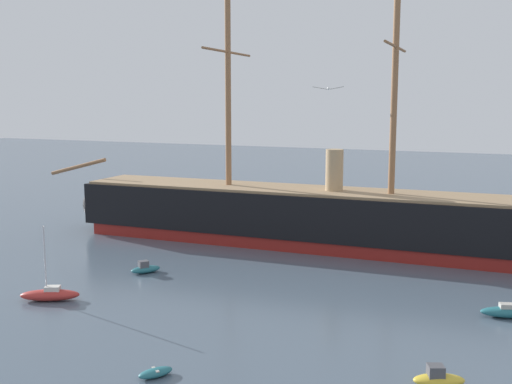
% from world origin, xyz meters
% --- Properties ---
extents(tall_ship, '(68.53, 14.37, 32.95)m').
position_xyz_m(tall_ship, '(-3.84, 55.98, 3.54)').
color(tall_ship, maroon).
rests_on(tall_ship, ground).
extents(dinghy_near_centre, '(2.07, 2.43, 0.53)m').
position_xyz_m(dinghy_near_centre, '(-0.96, 18.95, 0.27)').
color(dinghy_near_centre, '#236670').
rests_on(dinghy_near_centre, ground).
extents(sailboat_mid_left, '(5.22, 3.65, 6.61)m').
position_xyz_m(sailboat_mid_left, '(-17.41, 27.81, 0.56)').
color(sailboat_mid_left, '#B22D28').
rests_on(sailboat_mid_left, ground).
extents(motorboat_mid_right, '(3.40, 2.44, 1.32)m').
position_xyz_m(motorboat_mid_right, '(15.45, 24.75, 0.46)').
color(motorboat_mid_right, gold).
rests_on(motorboat_mid_right, ground).
extents(motorboat_alongside_bow, '(2.82, 3.14, 1.26)m').
position_xyz_m(motorboat_alongside_bow, '(-14.68, 38.31, 0.44)').
color(motorboat_alongside_bow, '#236670').
rests_on(motorboat_alongside_bow, ground).
extents(sailboat_alongside_stern, '(4.76, 2.65, 5.93)m').
position_xyz_m(sailboat_alongside_stern, '(19.15, 39.19, 0.50)').
color(sailboat_alongside_stern, '#236670').
rests_on(sailboat_alongside_stern, ground).
extents(dinghy_far_left, '(2.56, 1.68, 0.56)m').
position_xyz_m(dinghy_far_left, '(-28.16, 54.32, 0.28)').
color(dinghy_far_left, silver).
rests_on(dinghy_far_left, ground).
extents(seagull_in_flight, '(1.37, 0.49, 0.14)m').
position_xyz_m(seagull_in_flight, '(11.15, 15.01, 17.68)').
color(seagull_in_flight, silver).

